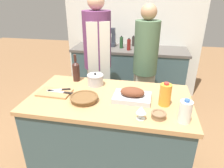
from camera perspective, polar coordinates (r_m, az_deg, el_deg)
ground_plane at (r=2.44m, az=-0.61°, el=-22.19°), size 12.00×12.00×0.00m
kitchen_island at (r=2.14m, az=-0.67°, el=-14.10°), size 1.52×0.83×0.88m
back_counter at (r=3.53m, az=4.74°, el=2.82°), size 1.90×0.60×0.93m
back_wall at (r=3.67m, az=5.88°, el=16.65°), size 2.40×0.10×2.55m
roasting_pan at (r=1.84m, az=5.79°, el=-3.21°), size 0.35×0.24×0.12m
wicker_basket at (r=1.84m, az=-7.97°, el=-4.01°), size 0.26×0.26×0.05m
cutting_board at (r=2.04m, az=-16.07°, el=-2.38°), size 0.32×0.20×0.02m
stock_pot at (r=2.13m, az=-4.78°, el=1.20°), size 0.17×0.17×0.14m
mixing_bowl at (r=1.63m, az=13.18°, el=-8.53°), size 0.12×0.12×0.05m
juice_jug at (r=1.78m, az=14.96°, el=-2.96°), size 0.10×0.10×0.21m
milk_jug at (r=1.61m, az=20.17°, el=-7.40°), size 0.10×0.10×0.19m
wine_bottle_green at (r=2.24m, az=-10.23°, el=3.81°), size 0.08×0.08×0.30m
wine_glass_left at (r=1.89m, az=15.01°, el=-1.87°), size 0.08×0.08×0.12m
wine_glass_right at (r=1.56m, az=8.39°, el=-7.41°), size 0.08×0.08×0.11m
knife_chef at (r=2.00m, az=-14.21°, el=-2.27°), size 0.29×0.05×0.01m
knife_paring at (r=2.05m, az=-14.64°, el=-1.60°), size 0.22×0.11×0.01m
stand_mixer at (r=3.49m, az=-0.55°, el=12.83°), size 0.18×0.14×0.31m
condiment_bottle_tall at (r=3.25m, az=4.81°, el=11.14°), size 0.06×0.06×0.19m
condiment_bottle_short at (r=3.53m, az=6.14°, el=12.03°), size 0.06×0.06×0.18m
condiment_bottle_extra at (r=3.37m, az=2.69°, el=11.76°), size 0.06×0.06×0.20m
person_cook_aproned at (r=2.68m, az=-4.12°, el=7.60°), size 0.37×0.40×1.79m
person_cook_guest at (r=2.66m, az=9.46°, el=5.80°), size 0.31×0.31×1.67m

